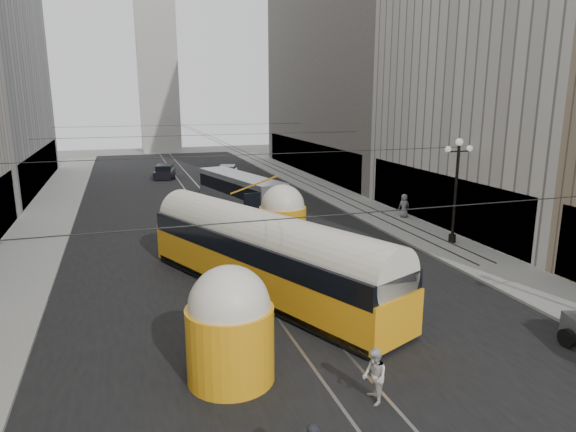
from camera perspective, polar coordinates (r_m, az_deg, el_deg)
road at (r=41.77m, az=-8.74°, el=0.70°), size 20.00×85.00×0.02m
sidewalk_left at (r=45.04m, az=-24.74°, el=0.63°), size 4.00×72.00×0.15m
sidewalk_right at (r=48.33m, az=4.73°, el=2.60°), size 4.00×72.00×0.15m
rail_left at (r=41.66m, az=-9.76°, el=0.62°), size 0.12×85.00×0.04m
rail_right at (r=41.89m, az=-7.73°, el=0.77°), size 0.12×85.00×0.04m
building_right_far at (r=62.15m, az=7.76°, el=19.93°), size 12.60×32.60×32.60m
distant_tower at (r=88.22m, az=-14.40°, el=16.77°), size 6.00×6.00×31.36m
lamppost_right_mid at (r=32.46m, az=18.18°, el=3.32°), size 1.86×0.44×6.37m
catenary at (r=39.94m, az=-8.63°, el=8.67°), size 25.00×72.00×0.23m
streetcar at (r=23.55m, az=-2.64°, el=-4.24°), size 8.86×16.49×3.90m
city_bus at (r=41.14m, az=-5.32°, el=2.79°), size 4.95×11.45×2.82m
sedan_white_far at (r=57.18m, az=-6.75°, el=4.80°), size 3.05×4.87×1.43m
sedan_dark_far at (r=58.96m, az=-13.54°, el=4.79°), size 2.80×4.89×1.45m
pedestrian_crossing_b at (r=16.14m, az=9.57°, el=-17.17°), size 0.77×0.92×1.72m
pedestrian_sidewalk_right at (r=38.90m, az=12.77°, el=1.12°), size 0.88×0.56×1.74m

